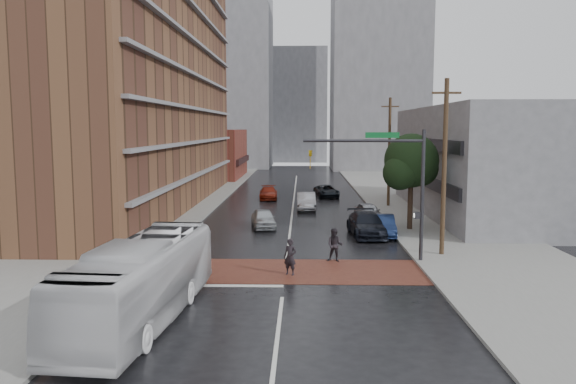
{
  "coord_description": "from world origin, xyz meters",
  "views": [
    {
      "loc": [
        0.85,
        -27.51,
        7.29
      ],
      "look_at": [
        0.01,
        5.48,
        3.5
      ],
      "focal_mm": 35.0,
      "sensor_mm": 36.0,
      "label": 1
    }
  ],
  "objects_px": {
    "pedestrian_b": "(335,245)",
    "car_parked_near": "(383,226)",
    "car_travel_b": "(306,201)",
    "car_parked_mid": "(367,224)",
    "car_travel_c": "(268,193)",
    "car_travel_a": "(263,218)",
    "car_parked_far": "(368,212)",
    "suv_travel": "(326,191)",
    "pedestrian_a": "(290,257)",
    "transit_bus": "(142,281)"
  },
  "relations": [
    {
      "from": "pedestrian_a",
      "to": "car_travel_c",
      "type": "bearing_deg",
      "value": 119.76
    },
    {
      "from": "transit_bus",
      "to": "car_travel_b",
      "type": "xyz_separation_m",
      "value": [
        6.39,
        29.16,
        -0.79
      ]
    },
    {
      "from": "pedestrian_b",
      "to": "car_parked_far",
      "type": "distance_m",
      "value": 14.39
    },
    {
      "from": "car_travel_a",
      "to": "car_travel_b",
      "type": "distance_m",
      "value": 9.71
    },
    {
      "from": "car_travel_b",
      "to": "car_travel_c",
      "type": "xyz_separation_m",
      "value": [
        -3.83,
        7.45,
        -0.13
      ]
    },
    {
      "from": "car_parked_near",
      "to": "car_parked_far",
      "type": "bearing_deg",
      "value": 94.46
    },
    {
      "from": "car_travel_b",
      "to": "car_travel_c",
      "type": "bearing_deg",
      "value": 116.07
    },
    {
      "from": "pedestrian_b",
      "to": "car_travel_a",
      "type": "relative_size",
      "value": 0.45
    },
    {
      "from": "car_travel_b",
      "to": "suv_travel",
      "type": "xyz_separation_m",
      "value": [
        2.2,
        9.3,
        -0.13
      ]
    },
    {
      "from": "pedestrian_a",
      "to": "car_travel_b",
      "type": "bearing_deg",
      "value": 111.8
    },
    {
      "from": "suv_travel",
      "to": "car_parked_mid",
      "type": "distance_m",
      "value": 21.44
    },
    {
      "from": "car_travel_a",
      "to": "car_travel_b",
      "type": "height_order",
      "value": "car_travel_b"
    },
    {
      "from": "pedestrian_b",
      "to": "car_parked_near",
      "type": "bearing_deg",
      "value": 77.75
    },
    {
      "from": "car_travel_c",
      "to": "car_travel_b",
      "type": "bearing_deg",
      "value": -65.81
    },
    {
      "from": "car_travel_b",
      "to": "transit_bus",
      "type": "bearing_deg",
      "value": -103.52
    },
    {
      "from": "suv_travel",
      "to": "pedestrian_b",
      "type": "bearing_deg",
      "value": -101.25
    },
    {
      "from": "suv_travel",
      "to": "car_parked_mid",
      "type": "xyz_separation_m",
      "value": [
        1.83,
        -21.36,
        0.15
      ]
    },
    {
      "from": "transit_bus",
      "to": "car_parked_mid",
      "type": "height_order",
      "value": "transit_bus"
    },
    {
      "from": "pedestrian_a",
      "to": "car_travel_a",
      "type": "distance_m",
      "value": 13.36
    },
    {
      "from": "pedestrian_a",
      "to": "suv_travel",
      "type": "distance_m",
      "value": 31.8
    },
    {
      "from": "car_travel_b",
      "to": "pedestrian_b",
      "type": "bearing_deg",
      "value": -86.96
    },
    {
      "from": "pedestrian_b",
      "to": "car_parked_far",
      "type": "bearing_deg",
      "value": 90.09
    },
    {
      "from": "pedestrian_a",
      "to": "pedestrian_b",
      "type": "bearing_deg",
      "value": 74.46
    },
    {
      "from": "car_travel_b",
      "to": "car_parked_mid",
      "type": "bearing_deg",
      "value": -72.72
    },
    {
      "from": "transit_bus",
      "to": "car_travel_b",
      "type": "distance_m",
      "value": 29.86
    },
    {
      "from": "transit_bus",
      "to": "car_parked_near",
      "type": "relative_size",
      "value": 2.58
    },
    {
      "from": "car_travel_c",
      "to": "car_parked_near",
      "type": "xyz_separation_m",
      "value": [
        8.92,
        -19.51,
        0.07
      ]
    },
    {
      "from": "car_travel_c",
      "to": "car_parked_mid",
      "type": "height_order",
      "value": "car_parked_mid"
    },
    {
      "from": "transit_bus",
      "to": "suv_travel",
      "type": "relative_size",
      "value": 2.44
    },
    {
      "from": "pedestrian_a",
      "to": "car_parked_far",
      "type": "height_order",
      "value": "pedestrian_a"
    },
    {
      "from": "car_parked_far",
      "to": "car_travel_a",
      "type": "bearing_deg",
      "value": -164.7
    },
    {
      "from": "pedestrian_b",
      "to": "car_travel_b",
      "type": "height_order",
      "value": "pedestrian_b"
    },
    {
      "from": "suv_travel",
      "to": "transit_bus",
      "type": "bearing_deg",
      "value": -112.3
    },
    {
      "from": "suv_travel",
      "to": "car_travel_c",
      "type": "bearing_deg",
      "value": -172.72
    },
    {
      "from": "pedestrian_a",
      "to": "car_travel_a",
      "type": "height_order",
      "value": "pedestrian_a"
    },
    {
      "from": "car_parked_near",
      "to": "car_travel_b",
      "type": "bearing_deg",
      "value": 115.57
    },
    {
      "from": "car_travel_b",
      "to": "car_parked_near",
      "type": "relative_size",
      "value": 1.07
    },
    {
      "from": "pedestrian_b",
      "to": "pedestrian_a",
      "type": "bearing_deg",
      "value": -115.78
    },
    {
      "from": "car_travel_b",
      "to": "car_parked_near",
      "type": "bearing_deg",
      "value": -68.3
    },
    {
      "from": "transit_bus",
      "to": "car_travel_c",
      "type": "distance_m",
      "value": 36.71
    },
    {
      "from": "transit_bus",
      "to": "pedestrian_a",
      "type": "height_order",
      "value": "transit_bus"
    },
    {
      "from": "pedestrian_a",
      "to": "car_parked_near",
      "type": "height_order",
      "value": "pedestrian_a"
    },
    {
      "from": "suv_travel",
      "to": "car_parked_far",
      "type": "height_order",
      "value": "car_parked_far"
    },
    {
      "from": "pedestrian_a",
      "to": "car_parked_far",
      "type": "bearing_deg",
      "value": 95.11
    },
    {
      "from": "car_travel_c",
      "to": "car_parked_far",
      "type": "distance_m",
      "value": 15.63
    },
    {
      "from": "transit_bus",
      "to": "pedestrian_b",
      "type": "xyz_separation_m",
      "value": [
        7.82,
        9.67,
        -0.64
      ]
    },
    {
      "from": "car_parked_far",
      "to": "car_parked_near",
      "type": "bearing_deg",
      "value": -97.31
    },
    {
      "from": "transit_bus",
      "to": "car_parked_far",
      "type": "xyz_separation_m",
      "value": [
        11.27,
        23.64,
        -0.87
      ]
    },
    {
      "from": "car_travel_a",
      "to": "car_parked_far",
      "type": "distance_m",
      "value": 8.87
    },
    {
      "from": "pedestrian_b",
      "to": "car_parked_mid",
      "type": "bearing_deg",
      "value": 84.73
    }
  ]
}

